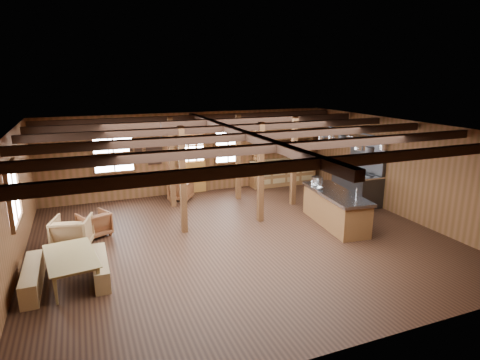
% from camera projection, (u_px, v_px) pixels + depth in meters
% --- Properties ---
extents(room, '(10.04, 9.04, 2.84)m').
position_uv_depth(room, '(241.00, 186.00, 9.80)').
color(room, black).
rests_on(room, ground).
extents(ceiling_joists, '(9.80, 8.82, 0.18)m').
position_uv_depth(ceiling_joists, '(238.00, 133.00, 9.63)').
color(ceiling_joists, black).
rests_on(ceiling_joists, ceiling).
extents(timber_posts, '(3.95, 2.35, 2.80)m').
position_uv_depth(timber_posts, '(231.00, 166.00, 11.85)').
color(timber_posts, '#432513').
rests_on(timber_posts, floor).
extents(back_door, '(1.02, 0.08, 2.15)m').
position_uv_depth(back_door, '(193.00, 168.00, 13.92)').
color(back_door, brown).
rests_on(back_door, floor).
extents(window_back_left, '(1.32, 0.06, 1.32)m').
position_uv_depth(window_back_left, '(113.00, 153.00, 12.82)').
color(window_back_left, white).
rests_on(window_back_left, wall_back).
extents(window_back_right, '(1.02, 0.06, 1.32)m').
position_uv_depth(window_back_right, '(228.00, 145.00, 14.22)').
color(window_back_right, white).
rests_on(window_back_right, wall_back).
extents(window_left, '(0.14, 1.24, 1.32)m').
position_uv_depth(window_left, '(13.00, 194.00, 8.41)').
color(window_left, white).
rests_on(window_left, wall_back).
extents(notice_boards, '(1.08, 0.03, 0.90)m').
position_uv_depth(notice_boards, '(148.00, 149.00, 13.20)').
color(notice_boards, beige).
rests_on(notice_boards, wall_back).
extents(back_counter, '(2.55, 0.60, 2.45)m').
position_uv_depth(back_counter, '(283.00, 169.00, 15.00)').
color(back_counter, brown).
rests_on(back_counter, floor).
extents(pendant_lamps, '(1.86, 2.36, 0.66)m').
position_uv_depth(pendant_lamps, '(139.00, 151.00, 9.67)').
color(pendant_lamps, '#323235').
rests_on(pendant_lamps, ceiling).
extents(pot_rack, '(0.42, 3.00, 0.46)m').
position_uv_depth(pot_rack, '(349.00, 141.00, 10.96)').
color(pot_rack, '#323235').
rests_on(pot_rack, ceiling).
extents(kitchen_island, '(1.15, 2.58, 1.20)m').
position_uv_depth(kitchen_island, '(335.00, 208.00, 11.00)').
color(kitchen_island, brown).
rests_on(kitchen_island, floor).
extents(step_stool, '(0.61, 0.53, 0.46)m').
position_uv_depth(step_stool, '(356.00, 226.00, 10.37)').
color(step_stool, '#9C7847').
rests_on(step_stool, floor).
extents(commercial_range, '(0.88, 1.71, 2.11)m').
position_uv_depth(commercial_range, '(358.00, 182.00, 12.89)').
color(commercial_range, '#323235').
rests_on(commercial_range, floor).
extents(dining_table, '(1.12, 1.74, 0.57)m').
position_uv_depth(dining_table, '(74.00, 268.00, 8.00)').
color(dining_table, olive).
rests_on(dining_table, floor).
extents(bench_wall, '(0.31, 1.65, 0.45)m').
position_uv_depth(bench_wall, '(32.00, 278.00, 7.74)').
color(bench_wall, '#9C7847').
rests_on(bench_wall, floor).
extents(bench_aisle, '(0.29, 1.56, 0.43)m').
position_uv_depth(bench_aisle, '(100.00, 267.00, 8.20)').
color(bench_aisle, '#9C7847').
rests_on(bench_aisle, floor).
extents(armchair_a, '(0.92, 0.93, 0.64)m').
position_uv_depth(armchair_a, '(94.00, 224.00, 10.27)').
color(armchair_a, brown).
rests_on(armchair_a, floor).
extents(armchair_b, '(0.98, 0.98, 0.65)m').
position_uv_depth(armchair_b, '(181.00, 190.00, 13.27)').
color(armchair_b, brown).
rests_on(armchair_b, floor).
extents(armchair_c, '(1.02, 1.04, 0.78)m').
position_uv_depth(armchair_c, '(72.00, 232.00, 9.54)').
color(armchair_c, '#976F44').
rests_on(armchair_c, floor).
extents(counter_pot, '(0.33, 0.33, 0.20)m').
position_uv_depth(counter_pot, '(317.00, 180.00, 11.72)').
color(counter_pot, silver).
rests_on(counter_pot, kitchen_island).
extents(bowl, '(0.29, 0.29, 0.06)m').
position_uv_depth(bowl, '(318.00, 188.00, 11.14)').
color(bowl, silver).
rests_on(bowl, kitchen_island).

